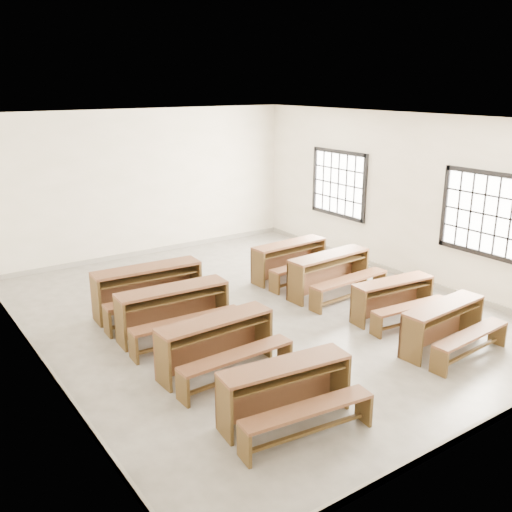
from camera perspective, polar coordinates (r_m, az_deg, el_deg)
room at (r=9.14m, az=0.47°, el=6.96°), size 8.50×8.50×3.20m
desk_set_0 at (r=6.64m, az=3.13°, el=-13.12°), size 1.66×0.99×0.71m
desk_set_1 at (r=7.70m, az=-3.87°, el=-8.50°), size 1.66×0.90×0.74m
desk_set_2 at (r=8.77m, az=-8.15°, el=-5.21°), size 1.76×0.98×0.77m
desk_set_3 at (r=9.66m, az=-10.64°, el=-3.06°), size 1.85×1.04×0.81m
desk_set_4 at (r=8.73m, az=18.42°, el=-6.43°), size 1.56×0.89×0.68m
desk_set_5 at (r=9.59m, az=13.67°, el=-3.99°), size 1.52×0.89×0.65m
desk_set_6 at (r=10.45m, az=7.50°, el=-1.53°), size 1.74×0.98×0.76m
desk_set_7 at (r=11.22m, az=3.51°, el=-0.19°), size 1.66×0.92×0.73m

